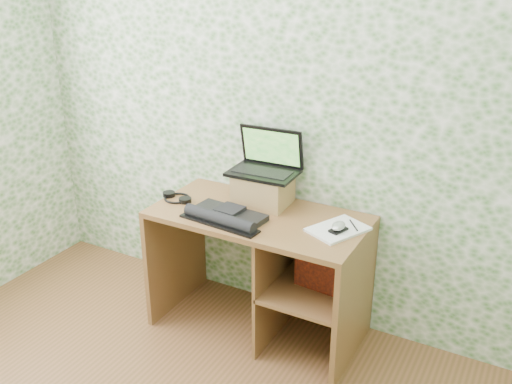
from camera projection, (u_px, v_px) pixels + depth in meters
The scene contains 10 objects.
wall_back at pixel (285, 105), 3.19m from camera, with size 3.50×3.50×0.00m, color silver.
desk at pixel (273, 258), 3.25m from camera, with size 1.20×0.60×0.75m.
riser at pixel (263, 189), 3.26m from camera, with size 0.30×0.25×0.18m, color #9E7547.
laptop at pixel (266, 162), 3.23m from camera, with size 0.39×0.28×0.25m.
keyboard at pixel (225, 216), 3.08m from camera, with size 0.48×0.28×0.07m.
headphones at pixel (177, 198), 3.34m from camera, with size 0.21×0.18×0.03m.
notepad at pixel (338, 229), 2.97m from camera, with size 0.21×0.30×0.01m, color silver.
mouse at pixel (338, 228), 2.93m from camera, with size 0.07×0.10×0.04m, color silver.
pen at pixel (354, 225), 2.99m from camera, with size 0.01×0.01×0.13m, color black.
red_box at pixel (318, 264), 3.07m from camera, with size 0.25×0.08×0.30m, color #9F240E.
Camera 1 is at (1.35, -1.08, 2.09)m, focal length 40.00 mm.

